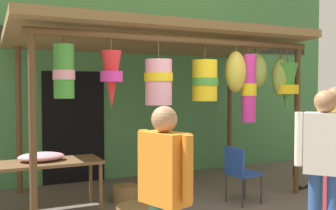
# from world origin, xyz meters

# --- Properties ---
(shop_facade) EXTENTS (9.85, 0.29, 4.22)m
(shop_facade) POSITION_xyz_m (-0.01, 2.68, 2.10)
(shop_facade) COLOR #47844C
(shop_facade) RESTS_ON ground_plane
(market_stall_canopy) EXTENTS (4.56, 2.41, 2.62)m
(market_stall_canopy) POSITION_xyz_m (0.21, 0.98, 2.24)
(market_stall_canopy) COLOR brown
(market_stall_canopy) RESTS_ON ground_plane
(display_table) EXTENTS (1.44, 0.65, 0.72)m
(display_table) POSITION_xyz_m (-1.71, 0.92, 0.64)
(display_table) COLOR brown
(display_table) RESTS_ON ground_plane
(flower_heap_on_table) EXTENTS (0.61, 0.43, 0.12)m
(flower_heap_on_table) POSITION_xyz_m (-1.76, 0.97, 0.78)
(flower_heap_on_table) COLOR pink
(flower_heap_on_table) RESTS_ON display_table
(folding_chair) EXTENTS (0.43, 0.43, 0.84)m
(folding_chair) POSITION_xyz_m (0.92, 0.19, 0.50)
(folding_chair) COLOR #2347A8
(folding_chair) RESTS_ON ground_plane
(wicker_basket_by_table) EXTENTS (0.38, 0.38, 0.24)m
(wicker_basket_by_table) POSITION_xyz_m (-0.55, 1.04, 0.12)
(wicker_basket_by_table) COLOR olive
(wicker_basket_by_table) RESTS_ON ground_plane
(parked_bicycle) EXTENTS (1.70, 0.58, 0.92)m
(parked_bicycle) POSITION_xyz_m (2.94, 0.59, 0.35)
(parked_bicycle) COLOR black
(parked_bicycle) RESTS_ON ground_plane
(customer_foreground) EXTENTS (0.43, 0.47, 1.68)m
(customer_foreground) POSITION_xyz_m (0.65, -1.62, 0.99)
(customer_foreground) COLOR #2D5193
(customer_foreground) RESTS_ON ground_plane
(shopper_by_bananas) EXTENTS (0.34, 0.57, 1.56)m
(shopper_by_bananas) POSITION_xyz_m (-1.17, -1.68, 0.91)
(shopper_by_bananas) COLOR #4C8E7A
(shopper_by_bananas) RESTS_ON ground_plane
(passerby_at_right) EXTENTS (0.24, 0.59, 1.72)m
(passerby_at_right) POSITION_xyz_m (1.50, -1.00, 1.02)
(passerby_at_right) COLOR #B23347
(passerby_at_right) RESTS_ON ground_plane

